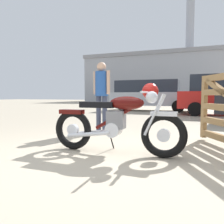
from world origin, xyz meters
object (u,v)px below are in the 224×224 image
(vintage_motorcycle, at_px, (119,121))
(white_estate_far, at_px, (150,94))
(dark_sedan_left, at_px, (223,95))
(bystander, at_px, (102,89))

(vintage_motorcycle, relative_size, white_estate_far, 0.44)
(vintage_motorcycle, height_order, dark_sedan_left, dark_sedan_left)
(vintage_motorcycle, distance_m, dark_sedan_left, 7.99)
(vintage_motorcycle, xyz_separation_m, bystander, (-1.04, 1.74, 0.53))
(vintage_motorcycle, bearing_deg, bystander, 120.54)
(white_estate_far, bearing_deg, dark_sedan_left, -28.80)
(bystander, distance_m, white_estate_far, 7.89)
(vintage_motorcycle, height_order, bystander, bystander)
(dark_sedan_left, relative_size, white_estate_far, 0.83)
(vintage_motorcycle, height_order, white_estate_far, white_estate_far)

